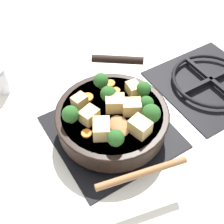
% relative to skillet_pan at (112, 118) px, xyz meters
% --- Properties ---
extents(ground_plane, '(2.40, 2.40, 0.00)m').
position_rel_skillet_pan_xyz_m(ground_plane, '(0.00, -0.00, -0.06)').
color(ground_plane, silver).
extents(front_burner_grate, '(0.31, 0.31, 0.03)m').
position_rel_skillet_pan_xyz_m(front_burner_grate, '(0.00, -0.00, -0.05)').
color(front_burner_grate, black).
rests_on(front_burner_grate, ground_plane).
extents(rear_burner_grate, '(0.31, 0.31, 0.03)m').
position_rel_skillet_pan_xyz_m(rear_burner_grate, '(0.00, 0.36, -0.05)').
color(rear_burner_grate, black).
rests_on(rear_burner_grate, ground_plane).
extents(skillet_pan, '(0.38, 0.35, 0.06)m').
position_rel_skillet_pan_xyz_m(skillet_pan, '(0.00, 0.00, 0.00)').
color(skillet_pan, black).
rests_on(skillet_pan, front_burner_grate).
extents(wooden_spoon, '(0.20, 0.21, 0.02)m').
position_rel_skillet_pan_xyz_m(wooden_spoon, '(0.13, -0.03, 0.03)').
color(wooden_spoon, olive).
rests_on(wooden_spoon, skillet_pan).
extents(tofu_cube_center_large, '(0.06, 0.05, 0.04)m').
position_rel_skillet_pan_xyz_m(tofu_cube_center_large, '(0.09, 0.02, 0.04)').
color(tofu_cube_center_large, '#DBB770').
rests_on(tofu_cube_center_large, skillet_pan).
extents(tofu_cube_near_handle, '(0.05, 0.05, 0.03)m').
position_rel_skillet_pan_xyz_m(tofu_cube_near_handle, '(-0.01, -0.06, 0.04)').
color(tofu_cube_near_handle, '#DBB770').
rests_on(tofu_cube_near_handle, skillet_pan).
extents(tofu_cube_east_chunk, '(0.04, 0.04, 0.03)m').
position_rel_skillet_pan_xyz_m(tofu_cube_east_chunk, '(-0.03, 0.08, 0.04)').
color(tofu_cube_east_chunk, '#DBB770').
rests_on(tofu_cube_east_chunk, skillet_pan).
extents(tofu_cube_west_chunk, '(0.05, 0.06, 0.04)m').
position_rel_skillet_pan_xyz_m(tofu_cube_west_chunk, '(0.03, 0.04, 0.04)').
color(tofu_cube_west_chunk, '#DBB770').
rests_on(tofu_cube_west_chunk, skillet_pan).
extents(tofu_cube_back_piece, '(0.06, 0.06, 0.04)m').
position_rel_skillet_pan_xyz_m(tofu_cube_back_piece, '(0.05, -0.06, 0.05)').
color(tofu_cube_back_piece, '#DBB770').
rests_on(tofu_cube_back_piece, skillet_pan).
extents(tofu_cube_front_piece, '(0.06, 0.06, 0.04)m').
position_rel_skillet_pan_xyz_m(tofu_cube_front_piece, '(-0.00, 0.01, 0.04)').
color(tofu_cube_front_piece, '#DBB770').
rests_on(tofu_cube_front_piece, skillet_pan).
extents(tofu_cube_mid_small, '(0.04, 0.04, 0.03)m').
position_rel_skillet_pan_xyz_m(tofu_cube_mid_small, '(-0.06, -0.06, 0.04)').
color(tofu_cube_mid_small, '#DBB770').
rests_on(tofu_cube_mid_small, skillet_pan).
extents(broccoli_floret_near_spoon, '(0.04, 0.04, 0.05)m').
position_rel_skillet_pan_xyz_m(broccoli_floret_near_spoon, '(-0.00, 0.10, 0.05)').
color(broccoli_floret_near_spoon, '#709956').
rests_on(broccoli_floret_near_spoon, skillet_pan).
extents(broccoli_floret_center_top, '(0.04, 0.04, 0.05)m').
position_rel_skillet_pan_xyz_m(broccoli_floret_center_top, '(-0.02, -0.10, 0.05)').
color(broccoli_floret_center_top, '#709956').
rests_on(broccoli_floret_center_top, skillet_pan).
extents(broccoli_floret_east_rim, '(0.05, 0.05, 0.05)m').
position_rel_skillet_pan_xyz_m(broccoli_floret_east_rim, '(0.08, 0.06, 0.05)').
color(broccoli_floret_east_rim, '#709956').
rests_on(broccoli_floret_east_rim, skillet_pan).
extents(broccoli_floret_west_rim, '(0.04, 0.04, 0.05)m').
position_rel_skillet_pan_xyz_m(broccoli_floret_west_rim, '(-0.03, 0.01, 0.05)').
color(broccoli_floret_west_rim, '#709956').
rests_on(broccoli_floret_west_rim, skillet_pan).
extents(broccoli_floret_north_edge, '(0.04, 0.04, 0.05)m').
position_rel_skillet_pan_xyz_m(broccoli_floret_north_edge, '(-0.09, 0.02, 0.05)').
color(broccoli_floret_north_edge, '#709956').
rests_on(broccoli_floret_north_edge, skillet_pan).
extents(broccoli_floret_south_cluster, '(0.04, 0.04, 0.04)m').
position_rel_skillet_pan_xyz_m(broccoli_floret_south_cluster, '(0.04, 0.08, 0.05)').
color(broccoli_floret_south_cluster, '#709956').
rests_on(broccoli_floret_south_cluster, skillet_pan).
extents(broccoli_floret_mid_floret, '(0.04, 0.04, 0.05)m').
position_rel_skillet_pan_xyz_m(broccoli_floret_mid_floret, '(0.09, -0.05, 0.05)').
color(broccoli_floret_mid_floret, '#709956').
rests_on(broccoli_floret_mid_floret, skillet_pan).
extents(carrot_slice_orange_thin, '(0.03, 0.03, 0.01)m').
position_rel_skillet_pan_xyz_m(carrot_slice_orange_thin, '(-0.09, 0.05, 0.03)').
color(carrot_slice_orange_thin, orange).
rests_on(carrot_slice_orange_thin, skillet_pan).
extents(carrot_slice_near_center, '(0.03, 0.03, 0.01)m').
position_rel_skillet_pan_xyz_m(carrot_slice_near_center, '(-0.07, -0.03, 0.03)').
color(carrot_slice_near_center, orange).
rests_on(carrot_slice_near_center, skillet_pan).
extents(carrot_slice_edge_slice, '(0.03, 0.03, 0.01)m').
position_rel_skillet_pan_xyz_m(carrot_slice_edge_slice, '(0.03, -0.09, 0.03)').
color(carrot_slice_edge_slice, orange).
rests_on(carrot_slice_edge_slice, skillet_pan).
extents(carrot_slice_under_broccoli, '(0.02, 0.02, 0.01)m').
position_rel_skillet_pan_xyz_m(carrot_slice_under_broccoli, '(-0.06, 0.05, 0.03)').
color(carrot_slice_under_broccoli, orange).
rests_on(carrot_slice_under_broccoli, skillet_pan).
extents(salt_shaker, '(0.04, 0.04, 0.09)m').
position_rel_skillet_pan_xyz_m(salt_shaker, '(-0.31, -0.20, -0.02)').
color(salt_shaker, white).
rests_on(salt_shaker, ground_plane).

